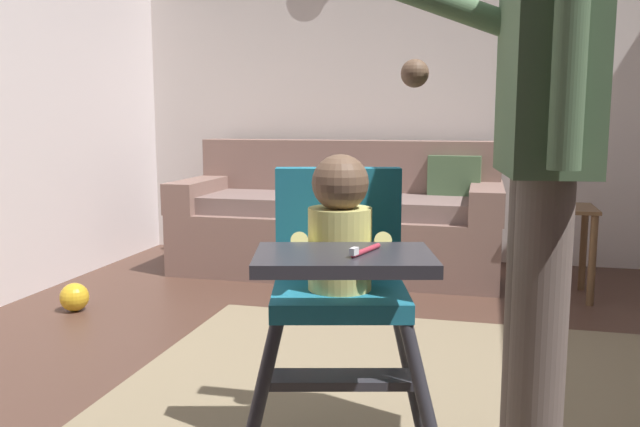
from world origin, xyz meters
TOP-DOWN VIEW (x-y plane):
  - ground at (0.00, 0.00)m, footprint 5.65×6.70m
  - wall_far at (0.00, 2.58)m, footprint 4.85×0.06m
  - area_rug at (0.27, -0.08)m, footprint 2.22×2.30m
  - couch at (-0.43, 2.06)m, footprint 2.11×0.86m
  - high_chair at (0.12, -0.49)m, footprint 0.73×0.82m
  - adult_standing at (0.63, -0.44)m, footprint 0.54×0.50m
  - toy_ball at (-1.59, 0.77)m, footprint 0.15×0.15m
  - side_table at (0.91, 1.72)m, footprint 0.40×0.40m
  - sippy_cup at (0.92, 1.72)m, footprint 0.07×0.07m

SIDE VIEW (x-z plane):
  - ground at x=0.00m, z-range -0.10..0.00m
  - area_rug at x=0.27m, z-range 0.00..0.01m
  - toy_ball at x=-1.59m, z-range 0.00..0.15m
  - couch at x=-0.43m, z-range -0.10..0.76m
  - side_table at x=0.91m, z-range 0.12..0.64m
  - sippy_cup at x=0.92m, z-range 0.52..0.62m
  - high_chair at x=0.12m, z-range 0.17..1.10m
  - adult_standing at x=0.63m, z-range 0.11..1.74m
  - wall_far at x=0.00m, z-range 0.00..2.65m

